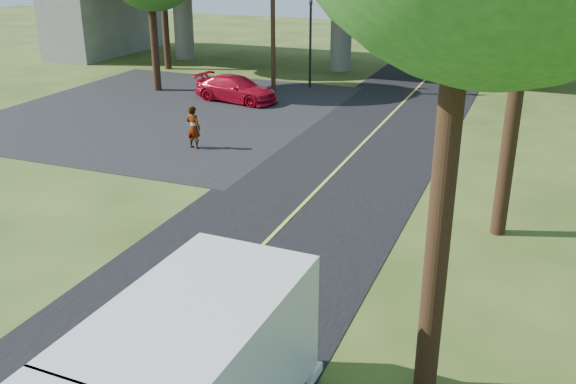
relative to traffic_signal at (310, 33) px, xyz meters
The scene contains 9 objects.
ground 26.87m from the traffic_signal, 77.01° to the right, with size 120.00×120.00×0.00m, color #314117.
road 17.38m from the traffic_signal, 69.44° to the right, with size 7.00×90.00×0.02m, color black.
parking_lot 9.96m from the traffic_signal, 122.01° to the right, with size 16.00×18.00×0.01m, color black.
lane_line 17.38m from the traffic_signal, 69.44° to the right, with size 0.12×90.00×0.01m, color gold.
overpass 8.59m from the traffic_signal, 45.00° to the left, with size 54.00×10.00×7.30m.
traffic_signal is the anchor object (origin of this frame).
utility_pole 2.86m from the traffic_signal, 126.87° to the right, with size 1.60×0.26×9.00m.
red_sedan 5.93m from the traffic_signal, 117.90° to the right, with size 1.93×4.75×1.38m, color #AC0A1E.
pedestrian 13.24m from the traffic_signal, 91.93° to the right, with size 0.66×0.44×1.82m, color gray.
Camera 1 is at (6.85, -9.58, 8.22)m, focal length 40.00 mm.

